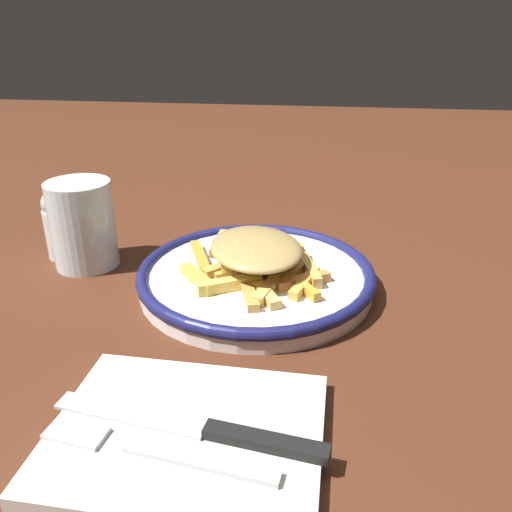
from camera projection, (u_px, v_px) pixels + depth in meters
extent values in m
plane|color=#4A2515|center=(256.00, 287.00, 0.60)|extent=(2.60, 2.60, 0.00)
cylinder|color=white|center=(256.00, 280.00, 0.60)|extent=(0.26, 0.26, 0.02)
torus|color=#1A1C52|center=(256.00, 272.00, 0.59)|extent=(0.27, 0.27, 0.01)
cube|color=gold|center=(241.00, 258.00, 0.59)|extent=(0.06, 0.03, 0.01)
cube|color=#E7A248|center=(261.00, 257.00, 0.59)|extent=(0.05, 0.05, 0.01)
cube|color=gold|center=(198.00, 279.00, 0.56)|extent=(0.06, 0.05, 0.01)
cube|color=gold|center=(220.00, 243.00, 0.62)|extent=(0.06, 0.01, 0.01)
cube|color=gold|center=(257.00, 267.00, 0.59)|extent=(0.08, 0.02, 0.01)
cube|color=gold|center=(233.00, 265.00, 0.59)|extent=(0.07, 0.06, 0.01)
cube|color=gold|center=(267.00, 248.00, 0.62)|extent=(0.02, 0.09, 0.01)
cube|color=#F2C166|center=(281.00, 264.00, 0.60)|extent=(0.06, 0.04, 0.01)
cube|color=#E9B964|center=(253.00, 267.00, 0.59)|extent=(0.08, 0.02, 0.01)
cube|color=#D9AC56|center=(271.00, 285.00, 0.55)|extent=(0.08, 0.03, 0.01)
cube|color=#DFB65D|center=(236.00, 261.00, 0.61)|extent=(0.06, 0.03, 0.01)
cube|color=gold|center=(245.00, 292.00, 0.54)|extent=(0.07, 0.03, 0.01)
cube|color=#EAC264|center=(263.00, 267.00, 0.59)|extent=(0.07, 0.04, 0.01)
cube|color=gold|center=(307.00, 266.00, 0.59)|extent=(0.09, 0.04, 0.01)
cube|color=#D48541|center=(303.00, 281.00, 0.56)|extent=(0.04, 0.06, 0.01)
cube|color=gold|center=(258.00, 252.00, 0.59)|extent=(0.07, 0.05, 0.01)
cube|color=gold|center=(293.00, 279.00, 0.57)|extent=(0.08, 0.06, 0.01)
cube|color=gold|center=(304.00, 283.00, 0.56)|extent=(0.07, 0.03, 0.01)
cube|color=#E9BF5F|center=(263.00, 292.00, 0.54)|extent=(0.06, 0.04, 0.01)
cube|color=gold|center=(247.00, 270.00, 0.59)|extent=(0.05, 0.07, 0.01)
cube|color=#E3C653|center=(229.00, 284.00, 0.55)|extent=(0.04, 0.07, 0.01)
cube|color=gold|center=(200.00, 257.00, 0.62)|extent=(0.08, 0.04, 0.01)
cube|color=gold|center=(295.00, 273.00, 0.58)|extent=(0.06, 0.03, 0.01)
ellipsoid|color=tan|center=(255.00, 248.00, 0.58)|extent=(0.15, 0.14, 0.02)
cube|color=silver|center=(187.00, 435.00, 0.38)|extent=(0.16, 0.20, 0.01)
cube|color=silver|center=(206.00, 462.00, 0.35)|extent=(0.03, 0.11, 0.00)
cube|color=silver|center=(76.00, 433.00, 0.37)|extent=(0.03, 0.05, 0.00)
cube|color=black|center=(265.00, 442.00, 0.36)|extent=(0.03, 0.09, 0.01)
cube|color=silver|center=(130.00, 415.00, 0.39)|extent=(0.04, 0.12, 0.00)
cylinder|color=silver|center=(83.00, 224.00, 0.64)|extent=(0.08, 0.08, 0.11)
cylinder|color=silver|center=(61.00, 234.00, 0.66)|extent=(0.04, 0.04, 0.06)
sphere|color=#B7BABF|center=(56.00, 204.00, 0.65)|extent=(0.04, 0.04, 0.04)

